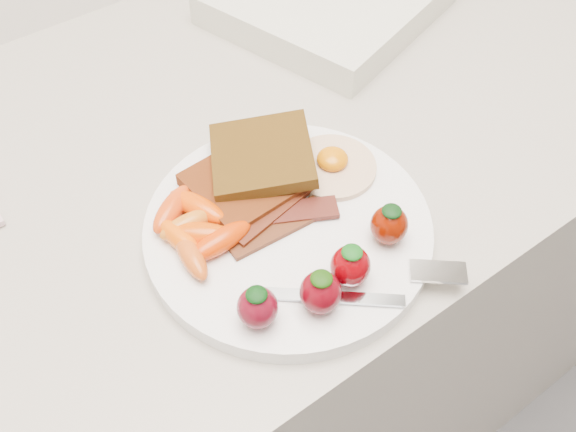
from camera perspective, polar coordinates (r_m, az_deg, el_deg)
counter at (r=1.06m, az=-5.44°, el=-11.51°), size 2.00×0.60×0.90m
plate at (r=0.60m, az=0.00°, el=-1.14°), size 0.27×0.27×0.02m
toast_lower at (r=0.62m, az=-4.03°, el=2.85°), size 0.10×0.10×0.01m
toast_upper at (r=0.63m, az=-2.33°, el=5.40°), size 0.13×0.13×0.02m
fried_egg at (r=0.64m, az=3.97°, el=4.57°), size 0.10×0.10×0.02m
bacon_strips at (r=0.60m, az=-0.90°, el=-0.01°), size 0.12×0.07×0.01m
baby_carrots at (r=0.59m, az=-8.41°, el=-1.13°), size 0.08×0.11×0.02m
strawberries at (r=0.54m, az=3.85°, el=-4.93°), size 0.18×0.06×0.04m
fork at (r=0.56m, az=8.42°, el=-6.13°), size 0.16×0.10×0.00m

